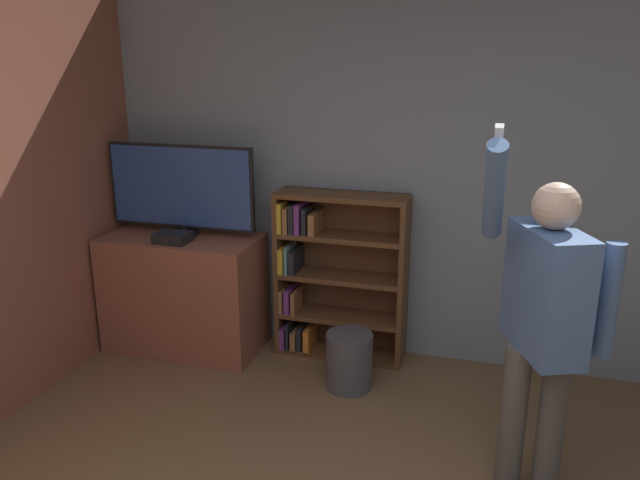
# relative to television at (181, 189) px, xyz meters

# --- Properties ---
(wall_back) EXTENTS (6.52, 0.06, 2.70)m
(wall_back) POSITION_rel_television_xyz_m (1.66, 0.34, 0.14)
(wall_back) COLOR gray
(wall_back) RESTS_ON ground_plane
(tv_ledge) EXTENTS (1.13, 0.57, 0.87)m
(tv_ledge) POSITION_rel_television_xyz_m (0.00, -0.06, -0.78)
(tv_ledge) COLOR #93513D
(tv_ledge) RESTS_ON ground_plane
(television) EXTENTS (1.11, 0.22, 0.66)m
(television) POSITION_rel_television_xyz_m (0.00, 0.00, 0.00)
(television) COLOR black
(television) RESTS_ON tv_ledge
(game_console) EXTENTS (0.24, 0.19, 0.07)m
(game_console) POSITION_rel_television_xyz_m (0.01, -0.19, -0.31)
(game_console) COLOR black
(game_console) RESTS_ON tv_ledge
(bookshelf) EXTENTS (0.94, 0.28, 1.22)m
(bookshelf) POSITION_rel_television_xyz_m (1.08, 0.16, -0.60)
(bookshelf) COLOR brown
(bookshelf) RESTS_ON ground_plane
(person) EXTENTS (0.63, 0.57, 1.87)m
(person) POSITION_rel_television_xyz_m (2.44, -1.05, -0.23)
(person) COLOR #56514C
(person) RESTS_ON ground_plane
(waste_bin) EXTENTS (0.31, 0.31, 0.38)m
(waste_bin) POSITION_rel_television_xyz_m (1.33, -0.30, -1.02)
(waste_bin) COLOR #4C4C51
(waste_bin) RESTS_ON ground_plane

